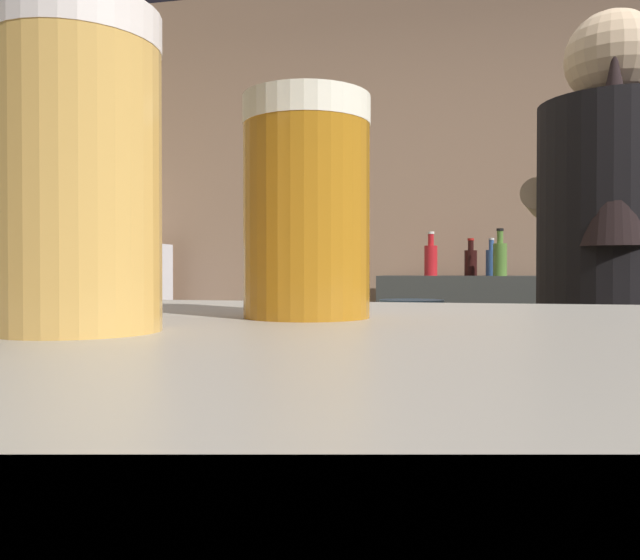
{
  "coord_description": "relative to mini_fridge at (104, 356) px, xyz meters",
  "views": [
    {
      "loc": [
        -0.17,
        -1.37,
        1.08
      ],
      "look_at": [
        -0.3,
        -0.75,
        1.07
      ],
      "focal_mm": 35.36,
      "sensor_mm": 36.0,
      "label": 1
    }
  ],
  "objects": [
    {
      "name": "pint_glass_near",
      "position": [
        1.72,
        -2.85,
        0.51
      ],
      "size": [
        0.08,
        0.08,
        0.15
      ],
      "color": "#E2AB52",
      "rests_on": "bar_counter"
    },
    {
      "name": "mixing_bowl",
      "position": [
        1.76,
        -1.12,
        0.35
      ],
      "size": [
        0.2,
        0.2,
        0.06
      ],
      "primitive_type": "cylinder",
      "color": "#466A89",
      "rests_on": "prep_counter"
    },
    {
      "name": "bartender",
      "position": [
        2.26,
        -1.5,
        0.37
      ],
      "size": [
        0.47,
        0.54,
        1.7
      ],
      "rotation": [
        0.0,
        0.0,
        1.39
      ],
      "color": "#2B2D2E",
      "rests_on": "ground"
    },
    {
      "name": "prep_counter",
      "position": [
        2.42,
        -1.05,
        -0.15
      ],
      "size": [
        2.1,
        0.6,
        0.94
      ],
      "primitive_type": "cube",
      "color": "brown",
      "rests_on": "ground"
    },
    {
      "name": "mini_fridge",
      "position": [
        0.0,
        0.0,
        0.0
      ],
      "size": [
        0.56,
        0.58,
        1.23
      ],
      "color": "white",
      "rests_on": "ground"
    },
    {
      "name": "pint_glass_far",
      "position": [
        1.81,
        -2.73,
        0.51
      ],
      "size": [
        0.08,
        0.08,
        0.14
      ],
      "color": "#B47119",
      "rests_on": "bar_counter"
    },
    {
      "name": "bottle_soy",
      "position": [
        2.1,
        0.08,
        0.53
      ],
      "size": [
        0.07,
        0.07,
        0.23
      ],
      "color": "#527E32",
      "rests_on": "back_shelf"
    },
    {
      "name": "bottle_olive_oil",
      "position": [
        2.07,
        0.21,
        0.52
      ],
      "size": [
        0.06,
        0.06,
        0.19
      ],
      "color": "#31538F",
      "rests_on": "back_shelf"
    },
    {
      "name": "bottle_vinegar",
      "position": [
        1.77,
        0.17,
        0.53
      ],
      "size": [
        0.07,
        0.07,
        0.23
      ],
      "color": "red",
      "rests_on": "back_shelf"
    },
    {
      "name": "wall_back",
      "position": [
        2.07,
        0.45,
        0.73
      ],
      "size": [
        5.2,
        0.1,
        2.7
      ],
      "primitive_type": "cube",
      "color": "#97745B",
      "rests_on": "ground"
    },
    {
      "name": "back_shelf",
      "position": [
        1.94,
        0.17,
        -0.09
      ],
      "size": [
        0.87,
        0.36,
        1.06
      ],
      "primitive_type": "cube",
      "color": "#393B38",
      "rests_on": "ground"
    },
    {
      "name": "bottle_hot_sauce",
      "position": [
        1.97,
        0.21,
        0.52
      ],
      "size": [
        0.06,
        0.06,
        0.19
      ],
      "color": "black",
      "rests_on": "back_shelf"
    }
  ]
}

